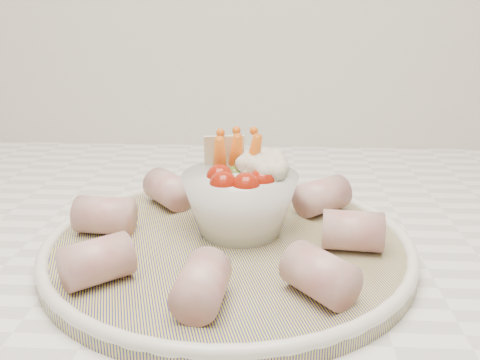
{
  "coord_description": "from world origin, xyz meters",
  "views": [
    {
      "loc": [
        0.19,
        0.88,
        1.16
      ],
      "look_at": [
        0.16,
        1.37,
        0.99
      ],
      "focal_mm": 40.0,
      "sensor_mm": 36.0,
      "label": 1
    }
  ],
  "objects": [
    {
      "name": "cured_meat_rolls",
      "position": [
        0.15,
        1.35,
        0.95
      ],
      "size": [
        0.3,
        0.31,
        0.04
      ],
      "color": "#AC4F51",
      "rests_on": "serving_platter"
    },
    {
      "name": "veggie_bowl",
      "position": [
        0.16,
        1.37,
        0.97
      ],
      "size": [
        0.11,
        0.11,
        0.1
      ],
      "color": "silver",
      "rests_on": "serving_platter"
    },
    {
      "name": "serving_platter",
      "position": [
        0.15,
        1.35,
        0.93
      ],
      "size": [
        0.44,
        0.44,
        0.02
      ],
      "color": "navy",
      "rests_on": "kitchen_counter"
    }
  ]
}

